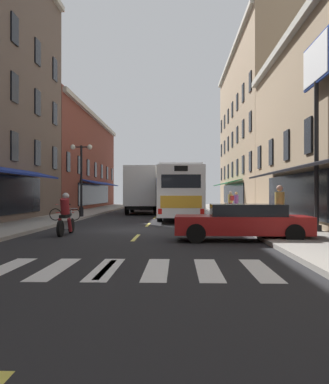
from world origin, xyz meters
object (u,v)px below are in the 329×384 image
(billboard_sign, at_px, (316,83))
(pedestrian_near, at_px, (231,202))
(box_truck, at_px, (143,190))
(sedan_near, at_px, (151,203))
(motorcycle_rider, at_px, (66,217))
(street_lamp_twin, at_px, (81,176))
(bicycle_near, at_px, (65,214))
(transit_bus, at_px, (179,192))
(sedan_mid, at_px, (243,222))
(pedestrian_far, at_px, (280,208))
(pedestrian_mid, at_px, (236,202))

(billboard_sign, distance_m, pedestrian_near, 16.14)
(box_truck, distance_m, sedan_near, 8.47)
(motorcycle_rider, height_order, street_lamp_twin, street_lamp_twin)
(box_truck, height_order, pedestrian_near, box_truck)
(sedan_near, relative_size, bicycle_near, 2.66)
(transit_bus, height_order, bicycle_near, transit_bus)
(sedan_near, bearing_deg, pedestrian_near, -57.79)
(pedestrian_near, xyz_separation_m, street_lamp_twin, (-10.24, -4.91, 1.73))
(sedan_near, xyz_separation_m, street_lamp_twin, (-3.53, -15.56, 2.04))
(transit_bus, height_order, sedan_mid, transit_bus)
(motorcycle_rider, bearing_deg, transit_bus, 69.06)
(transit_bus, bearing_deg, sedan_near, 100.81)
(bicycle_near, bearing_deg, motorcycle_rider, -74.80)
(pedestrian_near, height_order, pedestrian_far, pedestrian_far)
(pedestrian_near, bearing_deg, pedestrian_mid, 46.50)
(sedan_mid, distance_m, pedestrian_near, 17.66)
(pedestrian_near, xyz_separation_m, pedestrian_mid, (0.67, 1.85, -0.05))
(motorcycle_rider, xyz_separation_m, pedestrian_near, (8.37, 15.79, 0.31))
(bicycle_near, bearing_deg, street_lamp_twin, 90.51)
(pedestrian_near, bearing_deg, billboard_sign, -107.84)
(pedestrian_far, bearing_deg, pedestrian_near, -98.56)
(billboard_sign, relative_size, box_truck, 1.02)
(transit_bus, bearing_deg, sedan_mid, -80.88)
(sedan_mid, bearing_deg, pedestrian_mid, 82.94)
(sedan_mid, height_order, pedestrian_far, pedestrian_far)
(bicycle_near, relative_size, pedestrian_near, 1.04)
(bicycle_near, xyz_separation_m, street_lamp_twin, (-0.04, 4.13, 2.24))
(sedan_mid, bearing_deg, sedan_near, 100.01)
(sedan_near, relative_size, sedan_mid, 0.99)
(billboard_sign, height_order, street_lamp_twin, billboard_sign)
(sedan_near, height_order, bicycle_near, sedan_near)
(pedestrian_far, bearing_deg, motorcycle_rider, -9.73)
(sedan_near, bearing_deg, motorcycle_rider, -93.59)
(motorcycle_rider, xyz_separation_m, bicycle_near, (-1.84, 6.76, -0.21))
(sedan_mid, distance_m, pedestrian_far, 2.28)
(transit_bus, relative_size, sedan_near, 2.69)
(motorcycle_rider, distance_m, bicycle_near, 7.01)
(box_truck, distance_m, pedestrian_near, 7.26)
(bicycle_near, xyz_separation_m, pedestrian_mid, (10.88, 10.88, 0.46))
(street_lamp_twin, bearing_deg, motorcycle_rider, -80.23)
(pedestrian_mid, relative_size, pedestrian_far, 0.89)
(bicycle_near, distance_m, pedestrian_far, 12.29)
(box_truck, height_order, motorcycle_rider, box_truck)
(billboard_sign, bearing_deg, sedan_near, 107.61)
(transit_bus, bearing_deg, pedestrian_mid, 52.51)
(pedestrian_near, height_order, street_lamp_twin, street_lamp_twin)
(pedestrian_far, bearing_deg, sedan_near, -84.27)
(transit_bus, relative_size, box_truck, 1.64)
(box_truck, distance_m, pedestrian_far, 19.50)
(motorcycle_rider, distance_m, pedestrian_mid, 19.82)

